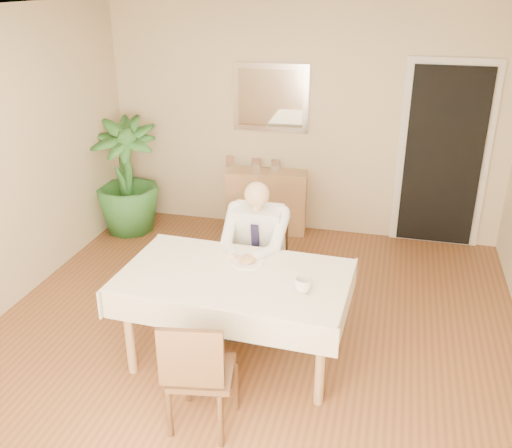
% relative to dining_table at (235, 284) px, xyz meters
% --- Properties ---
extents(room, '(5.00, 5.02, 2.60)m').
position_rel_dining_table_xyz_m(room, '(0.04, 0.16, 0.63)').
color(room, brown).
rests_on(room, ground).
extents(window, '(1.34, 0.04, 1.44)m').
position_rel_dining_table_xyz_m(window, '(0.04, -2.31, 0.78)').
color(window, silver).
rests_on(window, room).
extents(doorway, '(0.96, 0.07, 2.10)m').
position_rel_dining_table_xyz_m(doorway, '(1.59, 2.63, 0.33)').
color(doorway, silver).
rests_on(doorway, ground).
extents(mirror, '(0.86, 0.04, 0.76)m').
position_rel_dining_table_xyz_m(mirror, '(-0.33, 2.63, 0.88)').
color(mirror, silver).
rests_on(mirror, room).
extents(dining_table, '(1.75, 1.08, 0.75)m').
position_rel_dining_table_xyz_m(dining_table, '(0.00, 0.00, 0.00)').
color(dining_table, '#9B7547').
rests_on(dining_table, ground).
extents(chair_far, '(0.47, 0.48, 0.90)m').
position_rel_dining_table_xyz_m(chair_far, '(0.00, 0.88, -0.16)').
color(chair_far, '#3F2617').
rests_on(chair_far, ground).
extents(chair_near, '(0.47, 0.48, 0.87)m').
position_rel_dining_table_xyz_m(chair_near, '(-0.01, -0.83, -0.18)').
color(chair_near, '#3F2617').
rests_on(chair_near, ground).
extents(seated_man, '(0.48, 0.72, 1.24)m').
position_rel_dining_table_xyz_m(seated_man, '(0.00, 0.59, 0.02)').
color(seated_man, white).
rests_on(seated_man, ground).
extents(plate, '(0.26, 0.26, 0.02)m').
position_rel_dining_table_xyz_m(plate, '(0.05, 0.20, 0.09)').
color(plate, white).
rests_on(plate, dining_table).
extents(food, '(0.14, 0.14, 0.06)m').
position_rel_dining_table_xyz_m(food, '(0.05, 0.20, 0.11)').
color(food, '#996A43').
rests_on(food, dining_table).
extents(knife, '(0.01, 0.13, 0.01)m').
position_rel_dining_table_xyz_m(knife, '(0.09, 0.14, 0.11)').
color(knife, silver).
rests_on(knife, dining_table).
extents(fork, '(0.01, 0.13, 0.01)m').
position_rel_dining_table_xyz_m(fork, '(0.01, 0.14, 0.11)').
color(fork, silver).
rests_on(fork, dining_table).
extents(coffee_mug, '(0.13, 0.13, 0.10)m').
position_rel_dining_table_xyz_m(coffee_mug, '(0.54, -0.12, 0.13)').
color(coffee_mug, white).
rests_on(coffee_mug, dining_table).
extents(sideboard, '(0.95, 0.40, 0.74)m').
position_rel_dining_table_xyz_m(sideboard, '(-0.33, 2.48, -0.30)').
color(sideboard, '#9B7547').
rests_on(sideboard, ground).
extents(photo_frame_left, '(0.10, 0.02, 0.14)m').
position_rel_dining_table_xyz_m(photo_frame_left, '(-0.79, 2.53, 0.14)').
color(photo_frame_left, silver).
rests_on(photo_frame_left, sideboard).
extents(photo_frame_center, '(0.10, 0.02, 0.14)m').
position_rel_dining_table_xyz_m(photo_frame_center, '(-0.47, 2.52, 0.14)').
color(photo_frame_center, silver).
rests_on(photo_frame_center, sideboard).
extents(photo_frame_right, '(0.10, 0.02, 0.14)m').
position_rel_dining_table_xyz_m(photo_frame_right, '(-0.24, 2.53, 0.14)').
color(photo_frame_right, silver).
rests_on(photo_frame_right, sideboard).
extents(potted_palm, '(0.93, 0.93, 1.34)m').
position_rel_dining_table_xyz_m(potted_palm, '(-1.91, 2.09, 0.00)').
color(potted_palm, '#245822').
rests_on(potted_palm, ground).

